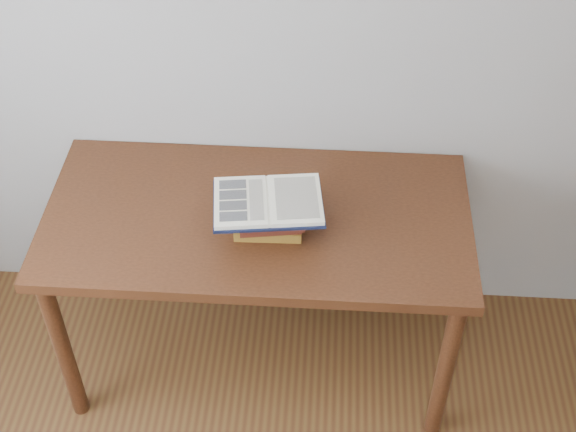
{
  "coord_description": "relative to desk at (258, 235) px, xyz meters",
  "views": [
    {
      "loc": [
        0.15,
        -0.57,
        2.67
      ],
      "look_at": [
        0.03,
        1.23,
        0.93
      ],
      "focal_mm": 50.0,
      "sensor_mm": 36.0,
      "label": 1
    }
  ],
  "objects": [
    {
      "name": "desk",
      "position": [
        0.0,
        0.0,
        0.0
      ],
      "size": [
        1.46,
        0.73,
        0.78
      ],
      "color": "#4E2713",
      "rests_on": "ground"
    },
    {
      "name": "open_book",
      "position": [
        0.05,
        -0.09,
        0.24
      ],
      "size": [
        0.38,
        0.29,
        0.03
      ],
      "rotation": [
        0.0,
        0.0,
        0.13
      ],
      "color": "black",
      "rests_on": "book_stack"
    },
    {
      "name": "book_stack",
      "position": [
        0.05,
        -0.06,
        0.16
      ],
      "size": [
        0.27,
        0.18,
        0.13
      ],
      "color": "#9A6823",
      "rests_on": "desk"
    }
  ]
}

